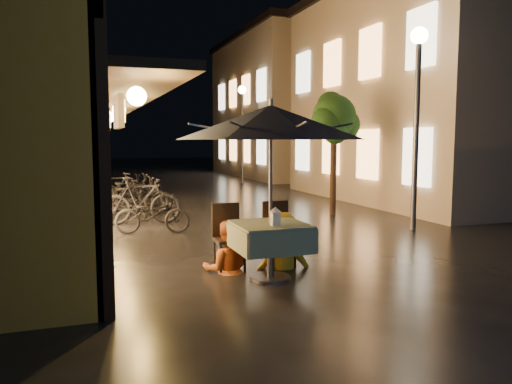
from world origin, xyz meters
name	(u,v)px	position (x,y,z in m)	size (l,w,h in m)	color
ground	(332,262)	(0.00, 0.00, 0.00)	(90.00, 90.00, 0.00)	black
east_building_near	(446,93)	(7.49, 6.50, 3.41)	(7.30, 9.30, 6.80)	#AD9C8C
east_building_far	(299,107)	(7.49, 18.00, 3.66)	(7.30, 10.30, 7.30)	#AD9C8C
street_tree	(334,120)	(2.41, 4.51, 2.42)	(1.43, 1.20, 3.15)	black
streetlamp_near	(417,91)	(3.00, 2.00, 2.92)	(0.36, 0.36, 4.23)	#59595E
streetlamp_far	(242,116)	(3.00, 14.00, 2.92)	(0.36, 0.36, 4.23)	#59595E
cafe_table	(270,237)	(-1.25, -0.56, 0.59)	(0.99, 0.99, 0.78)	#59595E
patio_umbrella	(271,122)	(-1.25, -0.56, 2.15)	(2.56, 2.56, 2.46)	#59595E
cafe_chair_left	(228,233)	(-1.65, 0.18, 0.54)	(0.42, 0.42, 0.97)	black
cafe_chair_right	(278,230)	(-0.85, 0.18, 0.54)	(0.42, 0.42, 0.97)	black
table_lantern	(275,215)	(-1.25, -0.74, 0.92)	(0.16, 0.16, 0.25)	white
person_orange	(227,222)	(-1.71, 0.03, 0.73)	(0.71, 0.55, 1.46)	#BB5E24
person_yellow	(283,214)	(-0.85, -0.02, 0.81)	(1.05, 0.60, 1.62)	yellow
bicycle_0	(152,214)	(-2.34, 3.34, 0.40)	(0.53, 1.51, 0.80)	black
bicycle_1	(141,201)	(-2.43, 4.57, 0.54)	(0.51, 1.80, 1.08)	black
bicycle_2	(131,197)	(-2.52, 5.89, 0.49)	(0.65, 1.87, 0.98)	black
bicycle_3	(144,197)	(-2.18, 6.16, 0.44)	(0.42, 1.48, 0.89)	black
bicycle_4	(128,190)	(-2.43, 7.67, 0.47)	(0.63, 1.80, 0.95)	black
bicycle_5	(116,189)	(-2.76, 8.04, 0.50)	(0.47, 1.66, 1.00)	black
bicycle_6	(125,187)	(-2.40, 9.36, 0.41)	(0.54, 1.55, 0.81)	black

